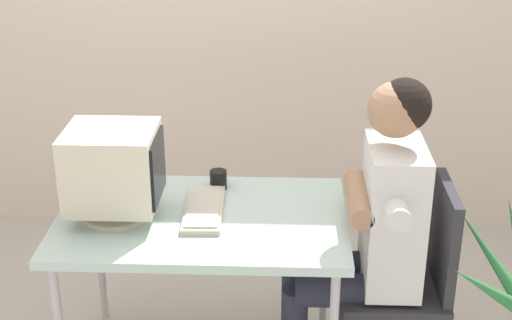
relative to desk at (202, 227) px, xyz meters
name	(u,v)px	position (x,y,z in m)	size (l,w,h in m)	color
desk	(202,227)	(0.00, 0.00, 0.00)	(1.18, 0.77, 0.74)	#B7B7BC
crt_monitor	(113,169)	(-0.34, -0.02, 0.27)	(0.36, 0.32, 0.38)	beige
keyboard	(204,209)	(0.01, 0.03, 0.07)	(0.17, 0.41, 0.03)	beige
office_chair	(410,275)	(0.86, -0.02, -0.19)	(0.43, 0.43, 0.90)	#4C4C51
person_seated	(370,223)	(0.68, -0.02, 0.05)	(0.68, 0.57, 1.34)	silver
desk_mug	(218,179)	(0.05, 0.26, 0.10)	(0.07, 0.09, 0.08)	black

